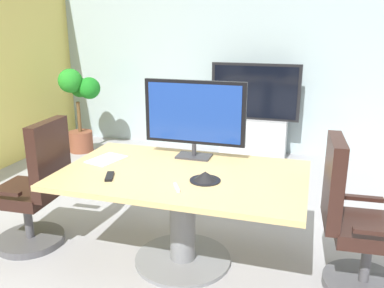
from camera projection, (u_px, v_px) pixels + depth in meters
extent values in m
plane|color=#99999E|center=(185.00, 262.00, 3.21)|extent=(7.33, 7.33, 0.00)
cube|color=#9EB2B7|center=(253.00, 52.00, 5.70)|extent=(5.98, 0.10, 2.85)
cube|color=tan|center=(182.00, 175.00, 3.03)|extent=(1.82, 1.11, 0.04)
cylinder|color=slate|center=(183.00, 220.00, 3.13)|extent=(0.20, 0.20, 0.71)
cylinder|color=slate|center=(183.00, 259.00, 3.23)|extent=(0.76, 0.76, 0.03)
cylinder|color=#4C4C51|center=(31.00, 240.00, 3.48)|extent=(0.56, 0.56, 0.06)
cylinder|color=#4C4C51|center=(28.00, 217.00, 3.43)|extent=(0.07, 0.07, 0.36)
cube|color=black|center=(25.00, 193.00, 3.36)|extent=(0.50, 0.50, 0.10)
cube|color=black|center=(50.00, 158.00, 3.21)|extent=(0.11, 0.46, 0.60)
cube|color=black|center=(44.00, 170.00, 3.57)|extent=(0.28, 0.06, 0.03)
cube|color=black|center=(4.00, 192.00, 3.08)|extent=(0.28, 0.06, 0.03)
cylinder|color=#4C4C51|center=(363.00, 284.00, 2.89)|extent=(0.56, 0.56, 0.06)
cylinder|color=#4C4C51|center=(366.00, 258.00, 2.83)|extent=(0.07, 0.07, 0.36)
cube|color=black|center=(370.00, 230.00, 2.77)|extent=(0.51, 0.51, 0.10)
cube|color=black|center=(334.00, 182.00, 2.73)|extent=(0.12, 0.46, 0.60)
cube|color=black|center=(377.00, 232.00, 2.50)|extent=(0.28, 0.07, 0.03)
cube|color=black|center=(363.00, 198.00, 2.98)|extent=(0.28, 0.07, 0.03)
cube|color=#333338|center=(194.00, 156.00, 3.36)|extent=(0.28, 0.18, 0.02)
cylinder|color=#333338|center=(194.00, 150.00, 3.35)|extent=(0.04, 0.04, 0.10)
cube|color=black|center=(195.00, 112.00, 3.27)|extent=(0.84, 0.04, 0.52)
cube|color=navy|center=(194.00, 113.00, 3.25)|extent=(0.77, 0.01, 0.47)
cube|color=#B7BABC|center=(253.00, 138.00, 5.68)|extent=(0.90, 0.36, 0.55)
cube|color=black|center=(255.00, 92.00, 5.48)|extent=(1.20, 0.06, 0.76)
cube|color=black|center=(255.00, 92.00, 5.44)|extent=(1.12, 0.01, 0.69)
cylinder|color=brown|center=(81.00, 141.00, 5.97)|extent=(0.34, 0.34, 0.30)
cylinder|color=brown|center=(79.00, 117.00, 5.86)|extent=(0.05, 0.05, 0.44)
sphere|color=#19761E|center=(89.00, 88.00, 5.71)|extent=(0.31, 0.31, 0.31)
sphere|color=#1D761E|center=(80.00, 88.00, 5.90)|extent=(0.28, 0.28, 0.28)
sphere|color=#287B37|center=(70.00, 81.00, 5.77)|extent=(0.23, 0.23, 0.23)
sphere|color=#218623|center=(70.00, 81.00, 5.62)|extent=(0.33, 0.33, 0.33)
cone|color=black|center=(205.00, 176.00, 2.85)|extent=(0.19, 0.19, 0.07)
cylinder|color=black|center=(205.00, 180.00, 2.86)|extent=(0.22, 0.22, 0.01)
cube|color=black|center=(110.00, 176.00, 2.92)|extent=(0.11, 0.18, 0.02)
cube|color=silver|center=(176.00, 188.00, 2.71)|extent=(0.08, 0.12, 0.02)
cube|color=white|center=(106.00, 159.00, 3.30)|extent=(0.28, 0.34, 0.01)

